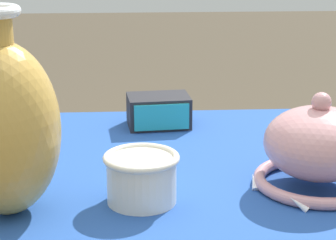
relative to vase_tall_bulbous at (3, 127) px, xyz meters
The scene contains 6 objects.
display_table 0.41m from the vase_tall_bulbous, 35.12° to the left, with size 1.31×0.71×0.69m.
vase_tall_bulbous is the anchor object (origin of this frame).
vase_dome_bell 0.55m from the vase_tall_bulbous, ahead, with size 0.24×0.23×0.18m.
mosaic_tile_box 0.54m from the vase_tall_bulbous, 59.07° to the left, with size 0.15×0.12×0.07m.
bowl_shallow_cobalt 0.32m from the vase_tall_bulbous, 100.21° to the left, with size 0.12×0.12×0.07m, color #3851A8.
cup_wide_ivory 0.25m from the vase_tall_bulbous, ahead, with size 0.13×0.13×0.09m.
Camera 1 is at (-0.08, -1.23, 1.16)m, focal length 70.00 mm.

